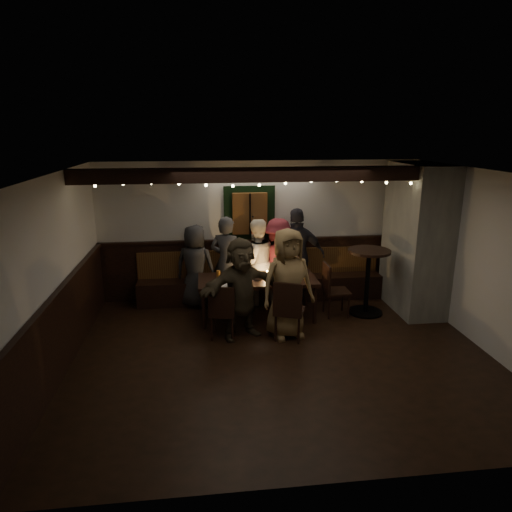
{
  "coord_description": "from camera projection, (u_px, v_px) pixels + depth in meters",
  "views": [
    {
      "loc": [
        -1.07,
        -5.88,
        3.16
      ],
      "look_at": [
        -0.18,
        1.6,
        1.05
      ],
      "focal_mm": 32.0,
      "sensor_mm": 36.0,
      "label": 1
    }
  ],
  "objects": [
    {
      "name": "room",
      "position": [
        329.0,
        255.0,
        7.79
      ],
      "size": [
        6.02,
        5.01,
        2.62
      ],
      "color": "black",
      "rests_on": "ground"
    },
    {
      "name": "chair_near_left",
      "position": [
        222.0,
        309.0,
        6.96
      ],
      "size": [
        0.47,
        0.47,
        0.88
      ],
      "color": "black",
      "rests_on": "ground"
    },
    {
      "name": "chair_near_right",
      "position": [
        288.0,
        307.0,
        6.91
      ],
      "size": [
        0.56,
        0.56,
        0.97
      ],
      "color": "black",
      "rests_on": "ground"
    },
    {
      "name": "person_b",
      "position": [
        227.0,
        262.0,
        8.23
      ],
      "size": [
        0.72,
        0.61,
        1.67
      ],
      "primitive_type": "imported",
      "rotation": [
        0.0,
        0.0,
        2.73
      ],
      "color": "#353639",
      "rests_on": "ground"
    },
    {
      "name": "person_f",
      "position": [
        241.0,
        288.0,
        6.99
      ],
      "size": [
        1.54,
        0.98,
        1.59
      ],
      "primitive_type": "imported",
      "rotation": [
        0.0,
        0.0,
        0.38
      ],
      "color": "#403625",
      "rests_on": "ground"
    },
    {
      "name": "chair_end",
      "position": [
        332.0,
        287.0,
        7.87
      ],
      "size": [
        0.43,
        0.43,
        0.94
      ],
      "color": "black",
      "rests_on": "ground"
    },
    {
      "name": "person_g",
      "position": [
        287.0,
        283.0,
        7.0
      ],
      "size": [
        0.95,
        0.73,
        1.73
      ],
      "primitive_type": "imported",
      "rotation": [
        0.0,
        0.0,
        0.24
      ],
      "color": "olive",
      "rests_on": "ground"
    },
    {
      "name": "person_c",
      "position": [
        256.0,
        262.0,
        8.35
      ],
      "size": [
        0.93,
        0.82,
        1.6
      ],
      "primitive_type": "imported",
      "rotation": [
        0.0,
        0.0,
        3.46
      ],
      "color": "white",
      "rests_on": "ground"
    },
    {
      "name": "person_d",
      "position": [
        278.0,
        261.0,
        8.43
      ],
      "size": [
        1.13,
        0.8,
        1.59
      ],
      "primitive_type": "imported",
      "rotation": [
        0.0,
        0.0,
        2.92
      ],
      "color": "maroon",
      "rests_on": "ground"
    },
    {
      "name": "high_top",
      "position": [
        368.0,
        274.0,
        7.91
      ],
      "size": [
        0.73,
        0.73,
        1.16
      ],
      "color": "black",
      "rests_on": "ground"
    },
    {
      "name": "person_e",
      "position": [
        297.0,
        256.0,
        8.41
      ],
      "size": [
        1.05,
        0.45,
        1.78
      ],
      "primitive_type": "imported",
      "rotation": [
        0.0,
        0.0,
        3.13
      ],
      "color": "black",
      "rests_on": "ground"
    },
    {
      "name": "dining_table",
      "position": [
        257.0,
        282.0,
        7.74
      ],
      "size": [
        1.99,
        0.85,
        0.86
      ],
      "color": "black",
      "rests_on": "ground"
    },
    {
      "name": "person_a",
      "position": [
        195.0,
        266.0,
        8.25
      ],
      "size": [
        0.86,
        0.7,
        1.52
      ],
      "primitive_type": "imported",
      "rotation": [
        0.0,
        0.0,
        2.81
      ],
      "color": "#28282B",
      "rests_on": "ground"
    }
  ]
}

